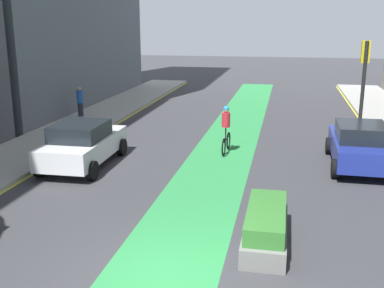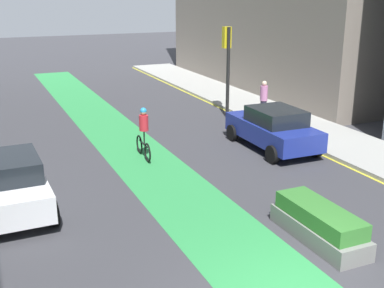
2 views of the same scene
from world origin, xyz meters
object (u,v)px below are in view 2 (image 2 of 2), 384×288
at_px(traffic_signal_far_right, 227,55).
at_px(cyclist_in_lane, 143,132).
at_px(car_blue_right_far, 273,128).
at_px(pedestrian_sidewalk_right_a, 264,99).
at_px(median_planter, 319,224).
at_px(car_white_left_far, 8,182).

height_order(traffic_signal_far_right, cyclist_in_lane, traffic_signal_far_right).
height_order(car_blue_right_far, pedestrian_sidewalk_right_a, pedestrian_sidewalk_right_a).
distance_m(car_blue_right_far, cyclist_in_lane, 4.86).
height_order(car_blue_right_far, median_planter, car_blue_right_far).
xyz_separation_m(car_blue_right_far, pedestrian_sidewalk_right_a, (1.94, 3.83, 0.19)).
height_order(car_white_left_far, median_planter, car_white_left_far).
bearing_deg(car_white_left_far, traffic_signal_far_right, 34.02).
height_order(traffic_signal_far_right, median_planter, traffic_signal_far_right).
xyz_separation_m(car_white_left_far, cyclist_in_lane, (4.69, 2.65, 0.17)).
distance_m(car_white_left_far, pedestrian_sidewalk_right_a, 12.72).
relative_size(car_blue_right_far, median_planter, 1.53).
distance_m(traffic_signal_far_right, car_white_left_far, 12.43).
bearing_deg(car_white_left_far, car_blue_right_far, 10.62).
bearing_deg(cyclist_in_lane, median_planter, -75.59).
xyz_separation_m(pedestrian_sidewalk_right_a, median_planter, (-4.82, -10.33, -0.59)).
height_order(car_white_left_far, cyclist_in_lane, cyclist_in_lane).
bearing_deg(traffic_signal_far_right, pedestrian_sidewalk_right_a, -44.81).
height_order(cyclist_in_lane, pedestrian_sidewalk_right_a, cyclist_in_lane).
xyz_separation_m(car_white_left_far, median_planter, (6.59, -4.73, -0.40)).
xyz_separation_m(cyclist_in_lane, pedestrian_sidewalk_right_a, (6.72, 2.95, 0.02)).
height_order(car_white_left_far, pedestrian_sidewalk_right_a, pedestrian_sidewalk_right_a).
relative_size(traffic_signal_far_right, car_blue_right_far, 0.98).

